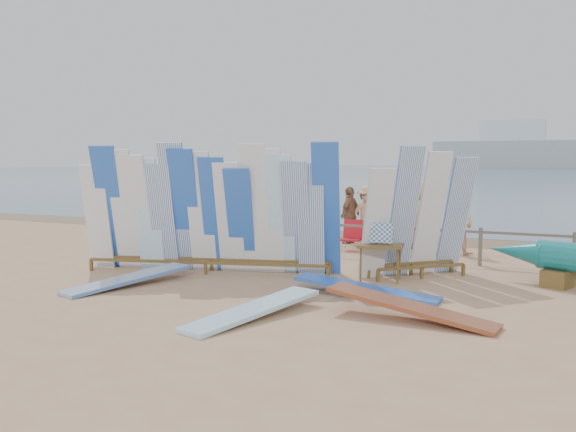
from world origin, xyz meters
The scene contains 23 objects.
ground centered at (0.00, 0.00, 0.00)m, with size 160.00×160.00×0.00m, color tan.
ocean centered at (0.00, 128.00, 0.00)m, with size 320.00×240.00×0.02m, color slate.
wet_sand_strip centered at (0.00, 7.20, 0.00)m, with size 40.00×2.60×0.01m, color #7F6347.
distant_ship centered at (-12.00, 180.00, 5.31)m, with size 45.00×8.00×14.00m.
fence centered at (0.00, 3.00, 0.63)m, with size 12.08×0.08×0.90m.
main_surfboard_rack centered at (-1.30, -0.51, 1.29)m, with size 5.77×2.27×2.87m.
side_surfboard_rack centered at (2.99, 0.98, 1.26)m, with size 2.26×2.21×2.79m.
vendor_table centered at (2.40, 0.25, 0.40)m, with size 1.02×0.80×1.21m.
flat_board_c centered at (3.75, -2.59, 0.00)m, with size 0.56×2.70×0.07m, color #974A29.
flat_board_d centered at (2.59, -1.26, 0.00)m, with size 0.56×2.70×0.07m, color blue.
flat_board_e centered at (-1.96, -2.43, 0.00)m, with size 0.56×2.70×0.07m, color white.
flat_board_b centered at (1.45, -3.49, 0.00)m, with size 0.56×2.70×0.07m, color #9AD5F7.
beach_chair_left centered at (0.44, 3.98, 0.25)m, with size 0.59×0.61×0.84m.
beach_chair_right centered at (1.79, 3.77, 0.28)m, with size 0.81×0.82×0.94m.
stroller centered at (1.10, 4.25, 0.45)m, with size 0.65×0.87×1.12m.
beachgoer_1 centered at (-5.44, 4.53, 0.95)m, with size 0.69×0.38×1.89m, color #8C6042.
beachgoer_3 centered at (0.36, 5.58, 0.87)m, with size 1.12×0.46×1.73m, color tan.
beachgoer_6 centered at (2.03, 5.26, 0.94)m, with size 0.92×0.44×1.88m, color tan.
beachgoer_8 centered at (3.25, 4.62, 0.79)m, with size 0.77×0.37×1.58m, color beige.
beachgoer_0 centered at (-3.95, 5.31, 0.82)m, with size 0.80×0.38×1.65m, color tan.
beachgoer_11 centered at (-3.72, 6.28, 0.91)m, with size 1.69×0.55×1.83m, color beige.
beachgoer_7 centered at (1.67, 5.18, 0.83)m, with size 0.61×0.33×1.66m, color #8C6042.
beachgoer_4 centered at (-0.09, 5.35, 0.85)m, with size 0.99×0.43×1.70m, color #8C6042.
Camera 1 is at (6.02, -11.79, 2.50)m, focal length 38.00 mm.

